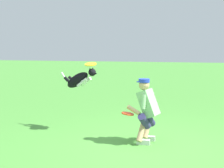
{
  "coord_description": "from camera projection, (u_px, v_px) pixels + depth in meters",
  "views": [
    {
      "loc": [
        -0.67,
        5.92,
        1.98
      ],
      "look_at": [
        0.82,
        -0.68,
        1.13
      ],
      "focal_mm": 51.35,
      "sensor_mm": 36.0,
      "label": 1
    }
  ],
  "objects": [
    {
      "name": "ground_plane",
      "position": [
        146.0,
        148.0,
        6.12
      ],
      "size": [
        60.0,
        60.0,
        0.0
      ],
      "primitive_type": "plane",
      "color": "#4E9B3B"
    },
    {
      "name": "person",
      "position": [
        147.0,
        109.0,
        6.38
      ],
      "size": [
        0.67,
        0.66,
        1.29
      ],
      "rotation": [
        0.0,
        0.0,
        -0.29
      ],
      "color": "silver",
      "rests_on": "ground_plane"
    },
    {
      "name": "dog",
      "position": [
        79.0,
        79.0,
        7.34
      ],
      "size": [
        1.01,
        0.47,
        0.58
      ],
      "rotation": [
        0.0,
        0.0,
        2.8
      ],
      "color": "black"
    },
    {
      "name": "frisbee_flying",
      "position": [
        91.0,
        64.0,
        7.1
      ],
      "size": [
        0.36,
        0.36,
        0.11
      ],
      "primitive_type": "cylinder",
      "rotation": [
        0.2,
        -0.12,
        3.61
      ],
      "color": "yellow"
    },
    {
      "name": "frisbee_held",
      "position": [
        128.0,
        114.0,
        6.33
      ],
      "size": [
        0.35,
        0.35,
        0.08
      ],
      "primitive_type": "cylinder",
      "rotation": [
        0.11,
        0.11,
        4.11
      ],
      "color": "#F44618",
      "rests_on": "person"
    }
  ]
}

